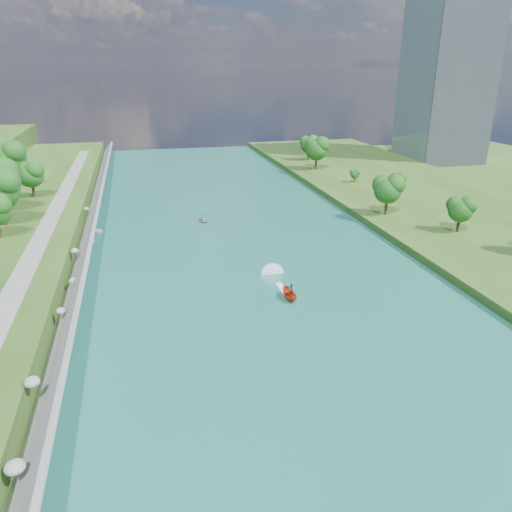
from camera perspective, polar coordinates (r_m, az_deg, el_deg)
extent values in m
plane|color=#2D5119|center=(65.03, 2.49, -6.71)|extent=(260.00, 260.00, 0.00)
cube|color=#1A645D|center=(82.68, -1.29, -0.39)|extent=(55.00, 240.00, 0.10)
cube|color=#2D5119|center=(104.13, 26.41, 2.33)|extent=(44.00, 240.00, 1.50)
cube|color=slate|center=(81.04, -19.46, -0.78)|extent=(3.54, 236.00, 4.05)
ellipsoid|color=gray|center=(42.88, -25.85, -20.90)|extent=(1.52, 1.50, 0.99)
ellipsoid|color=gray|center=(50.18, -24.24, -13.01)|extent=(1.43, 1.39, 1.00)
ellipsoid|color=gray|center=(56.36, -21.46, -11.37)|extent=(0.91, 1.10, 0.68)
ellipsoid|color=gray|center=(64.24, -21.44, -5.86)|extent=(1.03, 1.26, 0.80)
ellipsoid|color=gray|center=(74.64, -20.06, -2.72)|extent=(1.57, 1.27, 1.07)
ellipsoid|color=gray|center=(83.25, -20.03, 0.55)|extent=(1.17, 1.51, 0.87)
ellipsoid|color=gray|center=(91.32, -18.42, 1.61)|extent=(1.51, 1.51, 1.06)
ellipsoid|color=gray|center=(100.43, -17.62, 2.66)|extent=(1.62, 1.45, 1.10)
ellipsoid|color=gray|center=(107.92, -18.83, 5.12)|extent=(1.24, 1.08, 0.85)
ellipsoid|color=gray|center=(115.90, -17.49, 5.54)|extent=(1.04, 0.83, 0.67)
cube|color=gray|center=(81.51, -24.24, -0.02)|extent=(3.00, 200.00, 0.10)
cube|color=gray|center=(179.75, 21.08, 19.66)|extent=(22.00, 22.00, 60.00)
ellipsoid|color=#134815|center=(98.17, -27.24, 6.59)|extent=(7.37, 7.37, 12.29)
ellipsoid|color=#134815|center=(107.27, -27.23, 7.65)|extent=(7.38, 7.38, 12.31)
ellipsoid|color=#134815|center=(117.33, -24.31, 8.30)|extent=(5.48, 5.48, 9.14)
ellipsoid|color=#134815|center=(129.30, -26.32, 9.81)|extent=(7.58, 7.58, 12.64)
ellipsoid|color=#134815|center=(141.05, -25.63, 9.76)|extent=(4.90, 4.90, 8.17)
ellipsoid|color=#134815|center=(97.93, 22.33, 4.79)|extent=(4.77, 4.77, 7.95)
ellipsoid|color=#134815|center=(104.85, 14.80, 7.17)|extent=(5.83, 5.83, 9.71)
ellipsoid|color=#134815|center=(123.58, 15.88, 8.21)|extent=(3.60, 3.60, 6.00)
ellipsoid|color=#134815|center=(133.63, 11.22, 9.11)|extent=(2.46, 2.46, 4.10)
ellipsoid|color=#134815|center=(148.33, 6.93, 11.90)|extent=(6.70, 6.70, 11.16)
ellipsoid|color=#134815|center=(163.35, 6.05, 12.45)|extent=(5.61, 5.61, 9.35)
imported|color=red|center=(68.76, 3.82, -4.36)|extent=(1.58, 3.79, 1.44)
imported|color=#66605B|center=(68.09, 3.60, -4.16)|extent=(0.72, 0.57, 1.72)
imported|color=#66605B|center=(69.16, 4.10, -3.85)|extent=(0.94, 0.90, 1.53)
cube|color=white|center=(71.64, 3.10, -3.86)|extent=(0.90, 5.00, 0.06)
imported|color=gray|center=(103.00, -6.05, 4.08)|extent=(3.11, 3.68, 0.65)
imported|color=#66605B|center=(102.83, -6.07, 4.39)|extent=(0.65, 0.43, 1.29)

